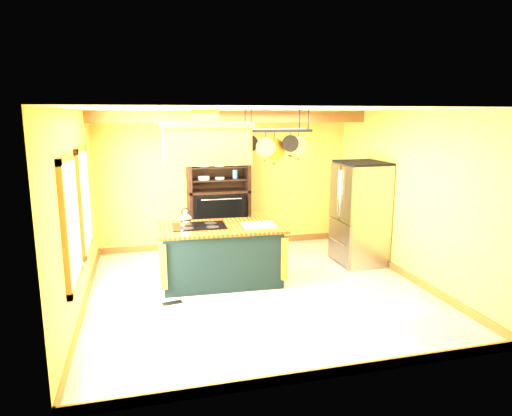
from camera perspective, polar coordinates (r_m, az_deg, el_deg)
name	(u,v)px	position (r m, az deg, el deg)	size (l,w,h in m)	color
floor	(258,290)	(7.08, 0.21, -10.19)	(5.00, 5.00, 0.00)	beige
ceiling	(258,109)	(6.57, 0.23, 12.24)	(5.00, 5.00, 0.00)	white
wall_back	(226,180)	(9.10, -3.75, 3.50)	(5.00, 0.02, 2.70)	#E8B754
wall_front	(324,252)	(4.39, 8.50, -5.42)	(5.00, 0.02, 2.70)	#E8B754
wall_left	(77,212)	(6.54, -21.49, -0.47)	(0.02, 5.00, 2.70)	#E8B754
wall_right	(409,196)	(7.70, 18.53, 1.45)	(0.02, 5.00, 2.70)	#E8B754
ceiling_beam	(234,117)	(8.23, -2.81, 11.32)	(5.00, 0.15, 0.20)	#985B2F
window_near	(71,222)	(5.75, -22.12, -1.58)	(0.06, 1.06, 1.56)	#985B2F
window_far	(84,200)	(7.11, -20.68, 0.91)	(0.06, 1.06, 1.56)	#985B2F
kitchen_island	(221,254)	(7.26, -4.44, -5.73)	(2.00, 1.16, 1.11)	black
range_hood	(206,141)	(6.91, -6.30, 8.27)	(1.34, 0.76, 0.80)	gold
pot_rack	(276,137)	(7.16, 2.56, 8.84)	(1.07, 0.50, 0.78)	black
refrigerator	(359,215)	(8.32, 12.80, -0.90)	(0.77, 0.91, 1.79)	gray
hutch	(219,209)	(8.94, -4.70, -0.09)	(1.18, 0.54, 2.09)	black
floor_register	(172,303)	(6.72, -10.42, -11.58)	(0.28, 0.12, 0.01)	black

